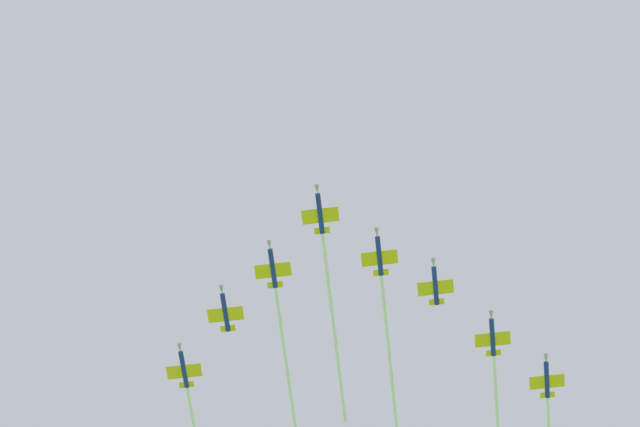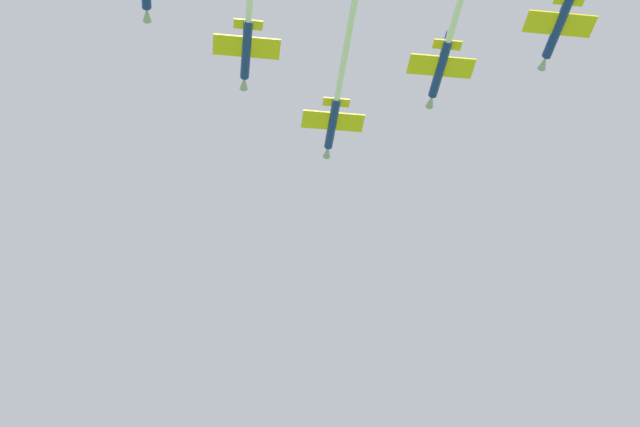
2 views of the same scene
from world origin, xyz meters
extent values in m
cylinder|color=navy|center=(15.34, -18.04, 206.87)|extent=(6.83, 9.27, 1.26)
cone|color=#9EA3AD|center=(18.87, -23.27, 206.87)|extent=(2.28, 2.57, 1.20)
cube|color=yellow|center=(15.02, -17.57, 206.81)|extent=(9.67, 8.18, 0.21)
cube|color=yellow|center=(12.81, -14.29, 206.87)|extent=(4.13, 3.52, 0.21)
cube|color=navy|center=(12.86, -14.37, 207.90)|extent=(1.18, 1.62, 2.07)
cylinder|color=white|center=(-2.62, 8.55, 206.87)|extent=(30.87, 45.12, 0.88)
cylinder|color=navy|center=(19.27, 0.29, 207.15)|extent=(6.83, 9.27, 1.26)
cone|color=#9EA3AD|center=(22.80, -4.94, 207.15)|extent=(2.28, 2.57, 1.20)
cube|color=yellow|center=(18.95, 0.76, 207.09)|extent=(9.67, 8.18, 0.21)
cube|color=yellow|center=(16.74, 4.04, 207.15)|extent=(4.13, 3.52, 0.21)
cube|color=navy|center=(16.79, 3.96, 208.18)|extent=(1.18, 1.62, 2.07)
cylinder|color=white|center=(-1.99, 31.77, 207.15)|extent=(37.48, 54.91, 0.88)
cylinder|color=navy|center=(-3.13, -14.84, 206.59)|extent=(6.83, 9.27, 1.26)
cone|color=#9EA3AD|center=(0.40, -20.07, 206.59)|extent=(2.28, 2.57, 1.20)
cube|color=yellow|center=(-3.45, -14.37, 206.54)|extent=(9.67, 8.18, 0.21)
cube|color=yellow|center=(-5.66, -11.09, 206.59)|extent=(4.13, 3.52, 0.21)
cube|color=navy|center=(-5.61, -11.17, 207.63)|extent=(1.18, 1.62, 2.07)
cylinder|color=white|center=(-21.65, 12.57, 206.59)|extent=(31.98, 46.76, 0.88)
cylinder|color=navy|center=(24.78, 16.28, 208.23)|extent=(6.83, 9.27, 1.26)
cone|color=#9EA3AD|center=(28.32, 11.04, 208.23)|extent=(2.28, 2.57, 1.20)
cube|color=yellow|center=(24.46, 16.75, 208.17)|extent=(9.67, 8.18, 0.21)
cube|color=yellow|center=(22.25, 20.02, 208.23)|extent=(4.13, 3.52, 0.21)
cube|color=navy|center=(22.30, 19.95, 209.26)|extent=(1.18, 1.62, 2.07)
cylinder|color=navy|center=(-20.02, -13.98, 205.52)|extent=(6.83, 9.27, 1.26)
cone|color=#9EA3AD|center=(-16.49, -19.22, 205.52)|extent=(2.28, 2.57, 1.20)
cube|color=yellow|center=(-20.34, -13.51, 205.46)|extent=(9.67, 8.18, 0.21)
cube|color=yellow|center=(-22.55, -10.24, 205.52)|extent=(4.13, 3.52, 0.21)
cube|color=navy|center=(-22.50, -10.31, 206.55)|extent=(1.18, 1.62, 2.07)
cylinder|color=navy|center=(27.28, 36.73, 206.82)|extent=(6.83, 9.27, 1.26)
cone|color=#9EA3AD|center=(30.81, 31.49, 206.82)|extent=(2.28, 2.57, 1.20)
cube|color=yellow|center=(26.96, 37.20, 206.77)|extent=(9.67, 8.18, 0.21)
cube|color=yellow|center=(24.75, 40.48, 206.82)|extent=(4.13, 3.52, 0.21)
cube|color=navy|center=(24.80, 40.40, 207.86)|extent=(1.18, 1.62, 2.07)
cylinder|color=navy|center=(-39.93, -8.66, 206.92)|extent=(6.83, 9.27, 1.26)
cone|color=#9EA3AD|center=(-36.39, -13.89, 206.92)|extent=(2.28, 2.57, 1.20)
cube|color=yellow|center=(-40.25, -8.19, 206.86)|extent=(9.67, 8.18, 0.21)
cube|color=yellow|center=(-42.46, -4.91, 206.92)|extent=(4.13, 3.52, 0.21)
cube|color=navy|center=(-42.41, -4.99, 207.95)|extent=(1.18, 1.62, 2.07)
cylinder|color=navy|center=(30.71, 55.80, 206.60)|extent=(6.83, 9.27, 1.26)
cone|color=#9EA3AD|center=(34.24, 50.57, 206.60)|extent=(2.28, 2.57, 1.20)
cube|color=yellow|center=(30.39, 56.28, 206.54)|extent=(9.67, 8.18, 0.21)
cube|color=yellow|center=(28.18, 59.55, 206.60)|extent=(4.13, 3.52, 0.21)
cube|color=navy|center=(28.23, 59.48, 207.63)|extent=(1.18, 1.62, 2.07)
camera|label=1|loc=(58.73, -68.56, 2.06)|focal=48.95mm
camera|label=2|loc=(-30.71, 74.46, 110.05)|focal=53.16mm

